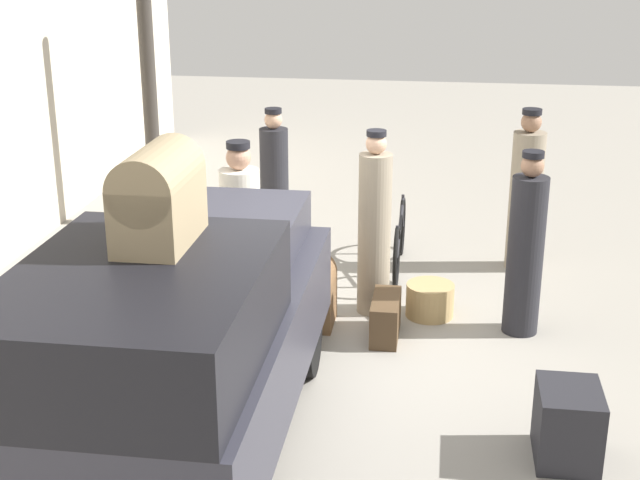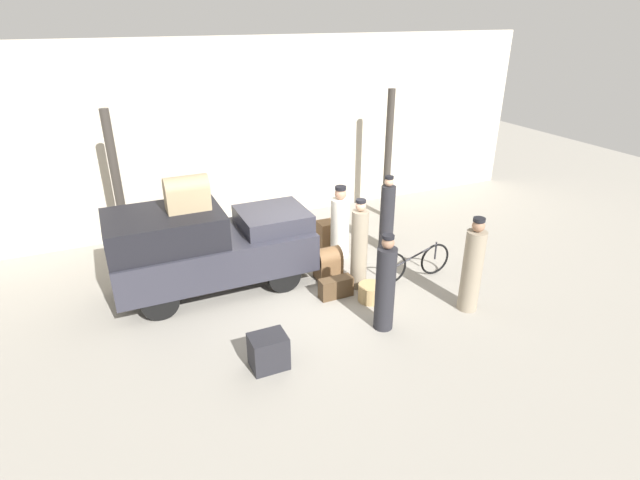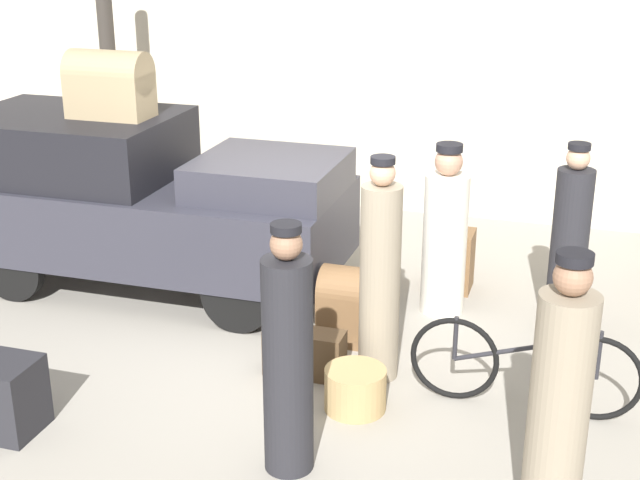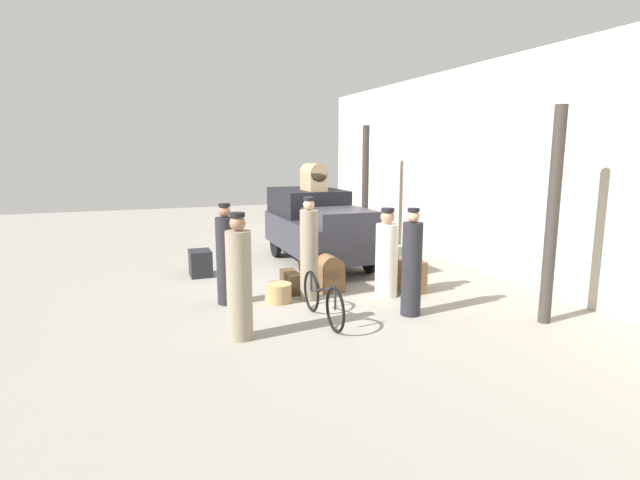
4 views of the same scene
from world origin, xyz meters
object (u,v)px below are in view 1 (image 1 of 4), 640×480
object	(u,v)px
wicker_basket	(430,300)
trunk_wicker_pale	(189,264)
trunk_umber_medium	(568,424)
porter_standing_middle	(525,196)
suitcase_black_upright	(312,291)
porter_carrying_trunk	(241,226)
conductor_in_dark_uniform	(526,251)
porter_with_bicycle	(275,190)
truck	(179,334)
suitcase_small_leather	(386,317)
bicycle	(399,240)
trunk_on_truck_roof	(158,195)
porter_lifting_near_truck	(374,230)

from	to	relation	value
wicker_basket	trunk_wicker_pale	xyz separation A→B (m)	(0.29, 2.53, 0.14)
wicker_basket	trunk_umber_medium	world-z (taller)	trunk_umber_medium
trunk_umber_medium	porter_standing_middle	bearing A→B (deg)	0.90
suitcase_black_upright	porter_carrying_trunk	bearing A→B (deg)	51.16
suitcase_black_upright	conductor_in_dark_uniform	bearing A→B (deg)	-86.33
porter_with_bicycle	conductor_in_dark_uniform	size ratio (longest dim) A/B	0.99
truck	suitcase_small_leather	world-z (taller)	truck
truck	trunk_wicker_pale	size ratio (longest dim) A/B	6.27
porter_with_bicycle	bicycle	bearing A→B (deg)	-98.72
porter_with_bicycle	suitcase_small_leather	bearing A→B (deg)	-144.00
truck	wicker_basket	world-z (taller)	truck
truck	trunk_on_truck_roof	world-z (taller)	trunk_on_truck_roof
bicycle	porter_carrying_trunk	size ratio (longest dim) A/B	1.06
truck	bicycle	size ratio (longest dim) A/B	2.18
porter_with_bicycle	porter_carrying_trunk	size ratio (longest dim) A/B	1.08
truck	wicker_basket	size ratio (longest dim) A/B	8.01
porter_carrying_trunk	wicker_basket	bearing A→B (deg)	-99.20
bicycle	suitcase_black_upright	xyz separation A→B (m)	(-1.57, 0.75, -0.01)
porter_standing_middle	suitcase_black_upright	size ratio (longest dim) A/B	2.66
wicker_basket	suitcase_small_leather	distance (m)	0.67
trunk_wicker_pale	porter_standing_middle	bearing A→B (deg)	-71.04
porter_with_bicycle	conductor_in_dark_uniform	bearing A→B (deg)	-121.77
porter_lifting_near_truck	trunk_wicker_pale	world-z (taller)	porter_lifting_near_truck
porter_carrying_trunk	porter_standing_middle	world-z (taller)	porter_standing_middle
porter_carrying_trunk	porter_standing_middle	size ratio (longest dim) A/B	0.90
wicker_basket	trunk_umber_medium	distance (m)	2.60
porter_with_bicycle	suitcase_small_leather	size ratio (longest dim) A/B	2.68
bicycle	porter_carrying_trunk	distance (m)	1.86
porter_lifting_near_truck	trunk_wicker_pale	distance (m)	2.05
suitcase_small_leather	trunk_on_truck_roof	distance (m)	3.28
bicycle	suitcase_small_leather	distance (m)	1.75
porter_lifting_near_truck	trunk_on_truck_roof	bearing A→B (deg)	158.64
truck	conductor_in_dark_uniform	bearing A→B (deg)	-46.72
wicker_basket	porter_carrying_trunk	world-z (taller)	porter_carrying_trunk
porter_standing_middle	suitcase_black_upright	world-z (taller)	porter_standing_middle
porter_carrying_trunk	suitcase_small_leather	xyz separation A→B (m)	(-0.85, -1.57, -0.54)
truck	suitcase_black_upright	world-z (taller)	truck
porter_carrying_trunk	trunk_wicker_pale	bearing A→B (deg)	93.05
porter_carrying_trunk	suitcase_black_upright	size ratio (longest dim) A/B	2.39
bicycle	trunk_umber_medium	xyz separation A→B (m)	(-3.59, -1.42, -0.07)
bicycle	trunk_wicker_pale	world-z (taller)	bicycle
truck	wicker_basket	distance (m)	3.26
truck	porter_with_bicycle	size ratio (longest dim) A/B	2.16
suitcase_small_leather	suitcase_black_upright	size ratio (longest dim) A/B	0.96
porter_with_bicycle	porter_standing_middle	xyz separation A→B (m)	(0.06, -2.80, 0.02)
porter_lifting_near_truck	trunk_umber_medium	size ratio (longest dim) A/B	3.29
trunk_wicker_pale	trunk_umber_medium	size ratio (longest dim) A/B	1.07
trunk_on_truck_roof	bicycle	bearing A→B (deg)	-18.06
porter_lifting_near_truck	trunk_on_truck_roof	xyz separation A→B (m)	(-2.95, 1.15, 1.17)
trunk_wicker_pale	suitcase_black_upright	bearing A→B (deg)	-114.85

